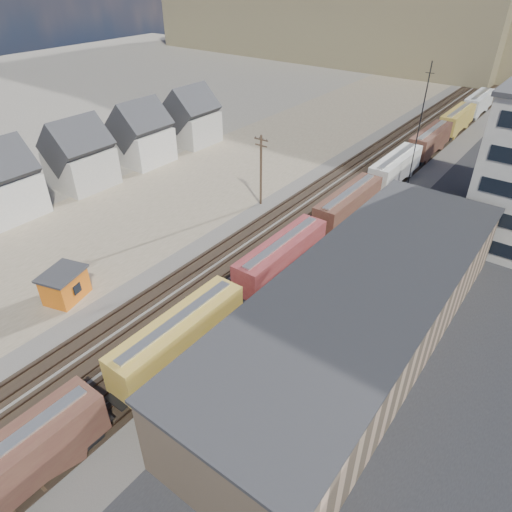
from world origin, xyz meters
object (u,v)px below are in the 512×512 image
Objects in this scene: freight_train at (374,184)px; maintenance_shed at (65,285)px; parked_car_blue at (503,232)px; utility_pole_north at (261,169)px.

maintenance_shed is (-15.52, -38.92, -1.15)m from freight_train.
parked_car_blue is (32.75, 39.67, -0.80)m from maintenance_shed.
freight_train is 41.91m from maintenance_shed.
parked_car_blue is at bearing 2.49° from freight_train.
utility_pole_north is 1.94× the size of maintenance_shed.
utility_pole_north is 29.46m from maintenance_shed.
utility_pole_north is at bearing 83.68° from maintenance_shed.
utility_pole_north reaches higher than maintenance_shed.
parked_car_blue is (17.24, 0.75, -1.95)m from freight_train.
utility_pole_north is at bearing 170.04° from parked_car_blue.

